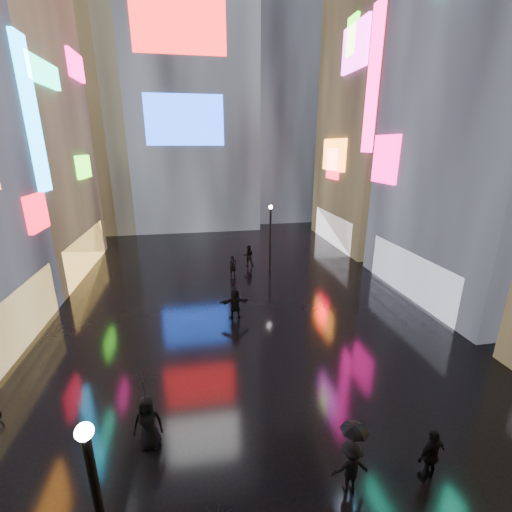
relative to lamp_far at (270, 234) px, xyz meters
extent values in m
plane|color=black|center=(-3.22, -3.52, -2.94)|extent=(140.00, 140.00, 0.00)
cube|color=#FFC659|center=(-14.32, -9.52, -1.44)|extent=(0.20, 10.00, 3.00)
cube|color=#FF0C26|center=(-14.07, -5.20, 3.12)|extent=(0.25, 2.24, 1.94)
cube|color=#14A2FF|center=(-14.07, -3.52, 8.06)|extent=(0.25, 1.40, 8.00)
cube|color=#FFC659|center=(-14.32, 2.48, -1.44)|extent=(0.20, 10.00, 3.00)
cube|color=#3FF11A|center=(-14.07, 4.30, 4.97)|extent=(0.25, 3.00, 1.71)
cube|color=#1AFEB9|center=(-14.07, -0.91, 10.66)|extent=(0.25, 4.84, 1.37)
cube|color=#FF0C7A|center=(-14.07, 6.18, 12.36)|extent=(0.25, 3.32, 1.94)
cube|color=white|center=(7.88, -6.52, -1.44)|extent=(0.20, 9.00, 3.00)
cube|color=#FF0C7A|center=(7.63, -2.40, 5.64)|extent=(0.25, 2.99, 3.26)
cube|color=#FF0C7A|center=(7.63, 0.48, 11.06)|extent=(0.25, 1.40, 10.00)
cube|color=black|center=(12.78, 6.48, 11.06)|extent=(10.00, 12.00, 28.00)
cube|color=white|center=(7.88, 6.48, -1.44)|extent=(0.20, 9.00, 3.00)
cube|color=orange|center=(7.63, 6.80, 5.71)|extent=(0.25, 4.92, 2.91)
cube|color=#FF32EE|center=(7.63, 3.99, 14.07)|extent=(0.25, 4.36, 3.46)
cube|color=#FF0C26|center=(7.63, 6.92, 4.90)|extent=(0.25, 2.63, 2.87)
cube|color=#3FF11A|center=(7.63, 4.67, 14.99)|extent=(0.25, 1.69, 2.90)
cube|color=black|center=(-6.22, 20.48, 18.06)|extent=(16.00, 14.00, 42.00)
cube|color=#FF1414|center=(-6.22, 13.38, 18.06)|extent=(9.00, 0.20, 6.00)
cube|color=#194CFF|center=(-6.22, 13.38, 9.06)|extent=(8.00, 0.20, 5.00)
cube|color=black|center=(5.78, 22.48, 14.06)|extent=(12.00, 12.00, 34.00)
cube|color=black|center=(-17.22, 18.48, 10.06)|extent=(10.00, 10.00, 26.00)
sphere|color=white|center=(-7.66, -20.35, 2.11)|extent=(0.30, 0.30, 0.30)
cylinder|color=black|center=(0.00, 0.00, -0.44)|extent=(0.16, 0.16, 5.00)
sphere|color=white|center=(0.00, 0.00, 2.11)|extent=(0.30, 0.30, 0.30)
imported|color=black|center=(-1.74, -18.43, -2.10)|extent=(1.12, 0.67, 1.69)
imported|color=black|center=(0.75, -18.51, -2.08)|extent=(1.09, 0.66, 1.74)
imported|color=black|center=(-7.56, -15.84, -1.99)|extent=(0.96, 0.65, 1.92)
imported|color=black|center=(-3.72, -7.57, -2.03)|extent=(1.72, 0.62, 1.83)
imported|color=black|center=(-3.05, -0.77, -2.15)|extent=(0.66, 0.53, 1.59)
imported|color=black|center=(-1.54, 1.23, -2.06)|extent=(0.93, 0.76, 1.76)
imported|color=black|center=(-1.74, -18.43, -0.93)|extent=(1.04, 1.04, 0.65)
imported|color=black|center=(-7.56, -15.84, -0.61)|extent=(1.21, 1.22, 0.84)
camera|label=1|loc=(-5.69, -25.20, 6.56)|focal=24.00mm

